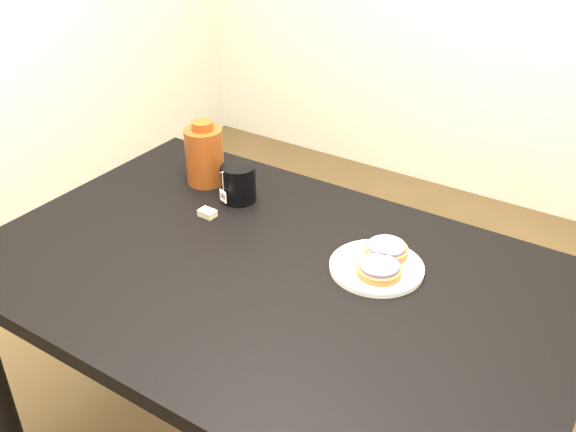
{
  "coord_description": "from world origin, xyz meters",
  "views": [
    {
      "loc": [
        0.7,
        -1.0,
        1.63
      ],
      "look_at": [
        -0.05,
        0.14,
        0.81
      ],
      "focal_mm": 40.0,
      "sensor_mm": 36.0,
      "label": 1
    }
  ],
  "objects": [
    {
      "name": "teabag_pouch",
      "position": [
        -0.28,
        0.11,
        0.76
      ],
      "size": [
        0.05,
        0.03,
        0.02
      ],
      "primitive_type": "cube",
      "rotation": [
        0.0,
        0.0,
        -0.03
      ],
      "color": "#C6B793",
      "rests_on": "table"
    },
    {
      "name": "bagel_package",
      "position": [
        -0.41,
        0.26,
        0.84
      ],
      "size": [
        0.12,
        0.12,
        0.19
      ],
      "rotation": [
        0.0,
        0.0,
        0.15
      ],
      "color": "#5E240C",
      "rests_on": "table"
    },
    {
      "name": "table",
      "position": [
        0.0,
        0.0,
        0.67
      ],
      "size": [
        1.4,
        0.9,
        0.75
      ],
      "color": "black",
      "rests_on": "ground_plane"
    },
    {
      "name": "mug",
      "position": [
        -0.26,
        0.23,
        0.8
      ],
      "size": [
        0.15,
        0.12,
        0.1
      ],
      "rotation": [
        0.0,
        0.0,
        -0.33
      ],
      "color": "black",
      "rests_on": "table"
    },
    {
      "name": "bagel_back",
      "position": [
        0.2,
        0.19,
        0.77
      ],
      "size": [
        0.11,
        0.11,
        0.03
      ],
      "color": "brown",
      "rests_on": "plate"
    },
    {
      "name": "plate",
      "position": [
        0.21,
        0.14,
        0.76
      ],
      "size": [
        0.22,
        0.22,
        0.02
      ],
      "color": "white",
      "rests_on": "table"
    },
    {
      "name": "bagel_front",
      "position": [
        0.22,
        0.11,
        0.77
      ],
      "size": [
        0.11,
        0.11,
        0.03
      ],
      "color": "brown",
      "rests_on": "plate"
    }
  ]
}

